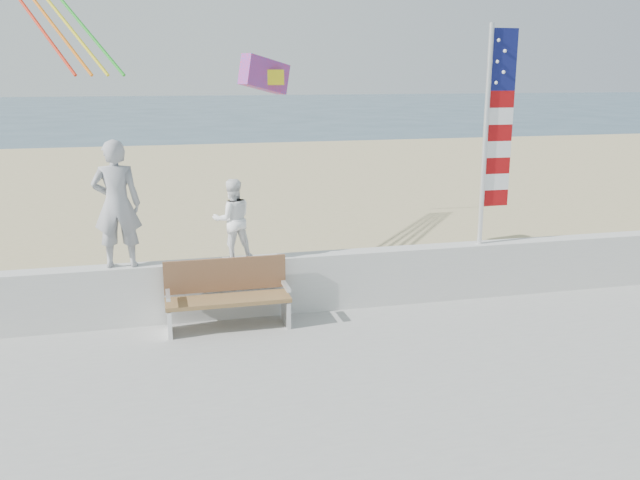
# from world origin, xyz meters

# --- Properties ---
(ground) EXTENTS (220.00, 220.00, 0.00)m
(ground) POSITION_xyz_m (0.00, 0.00, 0.00)
(ground) COLOR #2E495C
(ground) RESTS_ON ground
(sand) EXTENTS (90.00, 40.00, 0.08)m
(sand) POSITION_xyz_m (0.00, 9.00, 0.04)
(sand) COLOR tan
(sand) RESTS_ON ground
(seawall) EXTENTS (30.00, 0.35, 0.90)m
(seawall) POSITION_xyz_m (0.00, 2.00, 0.63)
(seawall) COLOR silver
(seawall) RESTS_ON boardwalk
(adult) EXTENTS (0.70, 0.49, 1.85)m
(adult) POSITION_xyz_m (-2.75, 2.00, 2.01)
(adult) COLOR #95969B
(adult) RESTS_ON seawall
(child) EXTENTS (0.65, 0.53, 1.23)m
(child) POSITION_xyz_m (-1.10, 2.00, 1.70)
(child) COLOR white
(child) RESTS_ON seawall
(bench) EXTENTS (1.80, 0.57, 1.00)m
(bench) POSITION_xyz_m (-1.26, 1.55, 0.69)
(bench) COLOR olive
(bench) RESTS_ON boardwalk
(flag) EXTENTS (0.50, 0.08, 3.50)m
(flag) POSITION_xyz_m (3.10, 2.00, 2.99)
(flag) COLOR silver
(flag) RESTS_ON seawall
(parafoil_kite) EXTENTS (1.06, 0.83, 0.75)m
(parafoil_kite) POSITION_xyz_m (-0.09, 4.87, 3.79)
(parafoil_kite) COLOR #FE1C30
(parafoil_kite) RESTS_ON ground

